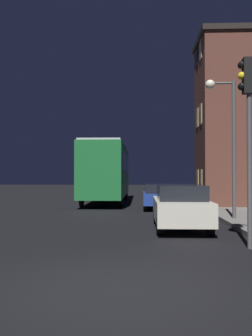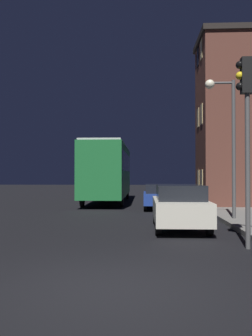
{
  "view_description": "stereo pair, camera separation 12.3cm",
  "coord_description": "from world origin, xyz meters",
  "px_view_note": "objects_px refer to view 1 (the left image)",
  "views": [
    {
      "loc": [
        0.42,
        -6.14,
        1.84
      ],
      "look_at": [
        -0.27,
        10.4,
        2.13
      ],
      "focal_mm": 40.0,
      "sensor_mm": 36.0,
      "label": 1
    },
    {
      "loc": [
        0.55,
        -6.14,
        1.84
      ],
      "look_at": [
        -0.27,
        10.4,
        2.13
      ],
      "focal_mm": 40.0,
      "sensor_mm": 36.0,
      "label": 2
    }
  ],
  "objects_px": {
    "streetlamp": "(226,126)",
    "traffic_light": "(248,112)",
    "car_mid_lane": "(161,196)",
    "bus": "(107,168)",
    "car_near_lane": "(181,206)"
  },
  "relations": [
    {
      "from": "streetlamp",
      "to": "bus",
      "type": "relative_size",
      "value": 0.5
    },
    {
      "from": "streetlamp",
      "to": "car_mid_lane",
      "type": "bearing_deg",
      "value": 112.12
    },
    {
      "from": "traffic_light",
      "to": "car_mid_lane",
      "type": "bearing_deg",
      "value": 98.83
    },
    {
      "from": "traffic_light",
      "to": "car_mid_lane",
      "type": "distance_m",
      "value": 11.06
    },
    {
      "from": "traffic_light",
      "to": "bus",
      "type": "relative_size",
      "value": 0.45
    },
    {
      "from": "traffic_light",
      "to": "car_near_lane",
      "type": "bearing_deg",
      "value": 112.61
    },
    {
      "from": "streetlamp",
      "to": "bus",
      "type": "xyz_separation_m",
      "value": [
        -5.54,
        10.05,
        -1.45
      ]
    },
    {
      "from": "bus",
      "to": "car_near_lane",
      "type": "xyz_separation_m",
      "value": [
        3.59,
        -11.89,
        -1.47
      ]
    },
    {
      "from": "streetlamp",
      "to": "traffic_light",
      "type": "distance_m",
      "value": 5.13
    },
    {
      "from": "streetlamp",
      "to": "traffic_light",
      "type": "relative_size",
      "value": 1.12
    },
    {
      "from": "bus",
      "to": "traffic_light",
      "type": "bearing_deg",
      "value": -71.92
    },
    {
      "from": "streetlamp",
      "to": "bus",
      "type": "height_order",
      "value": "streetlamp"
    },
    {
      "from": "bus",
      "to": "car_near_lane",
      "type": "relative_size",
      "value": 2.6
    },
    {
      "from": "bus",
      "to": "car_mid_lane",
      "type": "distance_m",
      "value": 5.81
    },
    {
      "from": "car_mid_lane",
      "to": "traffic_light",
      "type": "bearing_deg",
      "value": -81.17
    }
  ]
}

